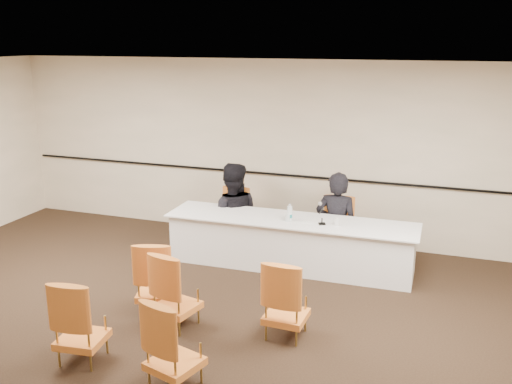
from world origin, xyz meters
TOP-DOWN VIEW (x-y plane):
  - floor at (0.00, 0.00)m, footprint 10.00×10.00m
  - ceiling at (0.00, 0.00)m, footprint 10.00×10.00m
  - wall_back at (0.00, 4.00)m, footprint 10.00×0.04m
  - wall_rail at (0.00, 3.96)m, footprint 9.80×0.04m
  - panel_table at (0.50, 2.73)m, footprint 3.73×0.92m
  - panelist_main at (1.08, 3.29)m, footprint 0.67×0.44m
  - panelist_main_chair at (1.08, 3.29)m, footprint 0.51×0.51m
  - panelist_second at (-0.64, 3.26)m, footprint 1.11×0.98m
  - panelist_second_chair at (-0.64, 3.26)m, footprint 0.51×0.51m
  - papers at (0.85, 2.72)m, footprint 0.31×0.23m
  - microphone at (0.99, 2.64)m, footprint 0.19×0.24m
  - water_bottle at (0.51, 2.67)m, footprint 0.08×0.08m
  - drinking_glass at (0.49, 2.62)m, footprint 0.08×0.08m
  - coffee_cup at (1.21, 2.66)m, footprint 0.09×0.09m
  - aud_chair_front_left at (-0.66, 0.77)m, footprint 0.63×0.63m
  - aud_chair_front_mid at (-0.26, 0.52)m, footprint 0.59×0.59m
  - aud_chair_front_right at (1.03, 0.72)m, footprint 0.51×0.51m
  - aud_chair_back_left at (-0.86, -0.48)m, footprint 0.56×0.56m
  - aud_chair_back_mid at (0.28, -0.58)m, footprint 0.62×0.62m

SIDE VIEW (x-z plane):
  - floor at x=0.00m, z-range 0.00..0.00m
  - panel_table at x=0.50m, z-range 0.00..0.74m
  - panelist_second at x=-0.64m, z-range -0.52..1.40m
  - panelist_main at x=1.08m, z-range -0.44..1.38m
  - panelist_main_chair at x=1.08m, z-range 0.00..0.95m
  - panelist_second_chair at x=-0.64m, z-range 0.00..0.95m
  - aud_chair_front_left at x=-0.66m, z-range 0.00..0.95m
  - aud_chair_front_mid at x=-0.26m, z-range 0.00..0.95m
  - aud_chair_front_right at x=1.03m, z-range 0.00..0.95m
  - aud_chair_back_left at x=-0.86m, z-range 0.00..0.95m
  - aud_chair_back_mid at x=0.28m, z-range 0.00..0.95m
  - papers at x=0.85m, z-range 0.74..0.75m
  - drinking_glass at x=0.49m, z-range 0.74..0.84m
  - coffee_cup at x=1.21m, z-range 0.74..0.87m
  - water_bottle at x=0.51m, z-range 0.74..0.99m
  - microphone at x=0.99m, z-range 0.74..1.04m
  - wall_rail at x=0.00m, z-range 1.09..1.11m
  - wall_back at x=0.00m, z-range 0.00..3.00m
  - ceiling at x=0.00m, z-range 3.00..3.00m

